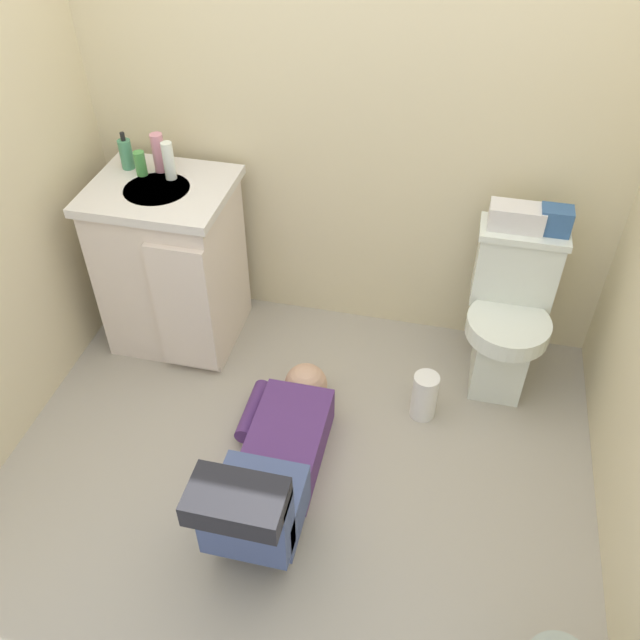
% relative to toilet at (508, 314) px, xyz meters
% --- Properties ---
extents(ground_plane, '(2.86, 2.98, 0.04)m').
position_rel_toilet_xyz_m(ground_plane, '(-0.77, -0.72, -0.39)').
color(ground_plane, '#A39B8A').
extents(wall_back, '(2.52, 0.08, 2.40)m').
position_rel_toilet_xyz_m(wall_back, '(-0.77, 0.31, 0.83)').
color(wall_back, beige).
rests_on(wall_back, ground_plane).
extents(toilet, '(0.36, 0.46, 0.75)m').
position_rel_toilet_xyz_m(toilet, '(0.00, 0.00, 0.00)').
color(toilet, silver).
rests_on(toilet, ground_plane).
extents(vanity_cabinet, '(0.60, 0.53, 0.82)m').
position_rel_toilet_xyz_m(vanity_cabinet, '(-1.52, -0.04, 0.05)').
color(vanity_cabinet, beige).
rests_on(vanity_cabinet, ground_plane).
extents(faucet, '(0.02, 0.02, 0.10)m').
position_rel_toilet_xyz_m(faucet, '(-1.53, 0.10, 0.50)').
color(faucet, silver).
rests_on(faucet, vanity_cabinet).
extents(person_plumber, '(0.38, 1.06, 0.52)m').
position_rel_toilet_xyz_m(person_plumber, '(-0.82, -0.86, -0.19)').
color(person_plumber, '#512D6B').
rests_on(person_plumber, ground_plane).
extents(tissue_box, '(0.22, 0.11, 0.10)m').
position_rel_toilet_xyz_m(tissue_box, '(-0.05, 0.09, 0.43)').
color(tissue_box, silver).
rests_on(tissue_box, toilet).
extents(toiletry_bag, '(0.12, 0.09, 0.11)m').
position_rel_toilet_xyz_m(toiletry_bag, '(0.10, 0.09, 0.44)').
color(toiletry_bag, '#33598C').
rests_on(toiletry_bag, toilet).
extents(soap_dispenser, '(0.06, 0.06, 0.17)m').
position_rel_toilet_xyz_m(soap_dispenser, '(-1.72, 0.08, 0.52)').
color(soap_dispenser, '#488C63').
rests_on(soap_dispenser, vanity_cabinet).
extents(bottle_green, '(0.05, 0.05, 0.11)m').
position_rel_toilet_xyz_m(bottle_green, '(-1.63, 0.04, 0.51)').
color(bottle_green, '#4A9B48').
rests_on(bottle_green, vanity_cabinet).
extents(bottle_pink, '(0.05, 0.05, 0.17)m').
position_rel_toilet_xyz_m(bottle_pink, '(-1.57, 0.09, 0.54)').
color(bottle_pink, pink).
rests_on(bottle_pink, vanity_cabinet).
extents(bottle_white, '(0.05, 0.05, 0.16)m').
position_rel_toilet_xyz_m(bottle_white, '(-1.50, 0.04, 0.53)').
color(bottle_white, white).
rests_on(bottle_white, vanity_cabinet).
extents(paper_towel_roll, '(0.11, 0.11, 0.23)m').
position_rel_toilet_xyz_m(paper_towel_roll, '(-0.30, -0.32, -0.25)').
color(paper_towel_roll, white).
rests_on(paper_towel_roll, ground_plane).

